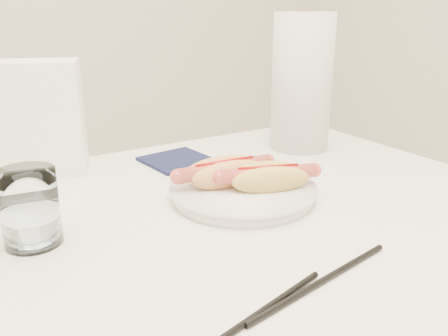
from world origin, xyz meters
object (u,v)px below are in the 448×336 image
water_glass (30,208)px  paper_towel_roll (302,83)px  napkin_box (39,118)px  hotdog_right (268,178)px  hotdog_left (225,173)px  table (181,258)px  plate (243,193)px

water_glass → paper_towel_roll: paper_towel_roll is taller
napkin_box → paper_towel_roll: paper_towel_roll is taller
hotdog_right → water_glass: bearing=-168.2°
hotdog_left → paper_towel_roll: (0.30, 0.16, 0.11)m
table → hotdog_right: 0.19m
hotdog_left → napkin_box: napkin_box is taller
paper_towel_roll → water_glass: bearing=-164.8°
napkin_box → hotdog_right: bearing=-30.3°
napkin_box → table: bearing=-50.9°
water_glass → napkin_box: (0.08, 0.30, 0.05)m
plate → paper_towel_roll: (0.28, 0.19, 0.14)m
napkin_box → paper_towel_roll: (0.54, -0.13, 0.04)m
napkin_box → water_glass: bearing=-84.6°
hotdog_left → paper_towel_roll: paper_towel_roll is taller
hotdog_right → paper_towel_roll: paper_towel_roll is taller
hotdog_right → water_glass: (-0.37, 0.05, 0.01)m
plate → hotdog_right: 0.05m
table → napkin_box: size_ratio=5.55×
hotdog_right → plate: bearing=156.2°
water_glass → plate: bearing=-3.3°
hotdog_left → hotdog_right: size_ratio=1.07×
table → paper_towel_roll: paper_towel_roll is taller
hotdog_right → paper_towel_roll: 0.35m
table → napkin_box: (-0.12, 0.35, 0.17)m
paper_towel_roll → hotdog_left: bearing=-152.0°
hotdog_right → hotdog_left: bearing=151.1°
table → hotdog_right: bearing=0.7°
plate → napkin_box: 0.42m
plate → napkin_box: size_ratio=1.11×
water_glass → napkin_box: bearing=75.3°
table → napkin_box: 0.41m
plate → water_glass: bearing=176.7°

